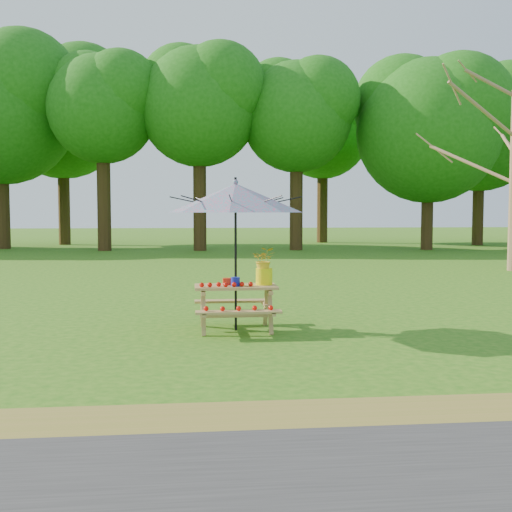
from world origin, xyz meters
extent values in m
plane|color=#266513|center=(0.00, 0.00, 0.00)|extent=(120.00, 120.00, 0.00)
cube|color=olive|center=(0.00, -2.80, 0.00)|extent=(120.00, 1.20, 0.01)
cube|color=#A4874A|center=(0.19, 1.35, 0.65)|extent=(1.20, 0.62, 0.04)
cube|color=#A4874A|center=(0.19, 0.80, 0.36)|extent=(1.20, 0.22, 0.04)
cube|color=#A4874A|center=(0.19, 1.90, 0.36)|extent=(1.20, 0.22, 0.04)
cylinder|color=black|center=(0.19, 1.35, 1.12)|extent=(0.04, 0.04, 2.25)
cone|color=teal|center=(0.19, 1.35, 1.95)|extent=(2.24, 2.24, 0.42)
sphere|color=teal|center=(0.19, 1.35, 2.18)|extent=(0.08, 0.08, 0.08)
cube|color=red|center=(0.07, 1.43, 0.72)|extent=(0.14, 0.12, 0.10)
cylinder|color=#161DB3|center=(0.18, 1.25, 0.74)|extent=(0.13, 0.13, 0.13)
cube|color=beige|center=(0.12, 1.50, 0.71)|extent=(0.13, 0.13, 0.07)
cylinder|color=#F2EB0C|center=(0.61, 1.39, 0.79)|extent=(0.25, 0.25, 0.25)
imported|color=yellow|center=(0.61, 1.39, 1.04)|extent=(0.38, 0.34, 0.37)
camera|label=1|loc=(-0.49, -7.99, 1.76)|focal=45.00mm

